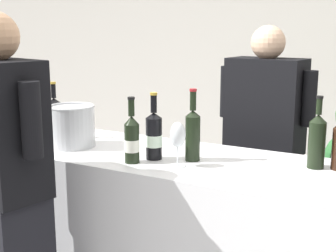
{
  "coord_description": "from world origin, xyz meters",
  "views": [
    {
      "loc": [
        0.94,
        -1.97,
        1.6
      ],
      "look_at": [
        -0.11,
        0.0,
        1.13
      ],
      "focal_mm": 49.77,
      "sensor_mm": 36.0,
      "label": 1
    }
  ],
  "objects_px": {
    "wine_bottle_1": "(55,118)",
    "wine_glass": "(178,137)",
    "wine_bottle_3": "(32,121)",
    "wine_bottle_6": "(132,139)",
    "wine_bottle_7": "(193,133)",
    "person_guest": "(7,214)",
    "wine_bottle_2": "(317,140)",
    "wine_bottle_5": "(154,135)",
    "person_server": "(263,164)",
    "ice_bucket": "(72,126)"
  },
  "relations": [
    {
      "from": "wine_bottle_1",
      "to": "wine_bottle_6",
      "type": "bearing_deg",
      "value": -17.85
    },
    {
      "from": "wine_bottle_2",
      "to": "wine_bottle_5",
      "type": "bearing_deg",
      "value": -163.05
    },
    {
      "from": "wine_bottle_1",
      "to": "wine_bottle_5",
      "type": "xyz_separation_m",
      "value": [
        0.72,
        -0.11,
        -0.0
      ]
    },
    {
      "from": "wine_bottle_2",
      "to": "wine_bottle_5",
      "type": "height_order",
      "value": "wine_bottle_2"
    },
    {
      "from": "wine_bottle_1",
      "to": "person_server",
      "type": "distance_m",
      "value": 1.27
    },
    {
      "from": "wine_glass",
      "to": "person_server",
      "type": "xyz_separation_m",
      "value": [
        0.15,
        0.86,
        -0.34
      ]
    },
    {
      "from": "wine_bottle_3",
      "to": "wine_bottle_7",
      "type": "xyz_separation_m",
      "value": [
        0.94,
        0.08,
        0.02
      ]
    },
    {
      "from": "wine_bottle_1",
      "to": "wine_bottle_7",
      "type": "height_order",
      "value": "wine_bottle_7"
    },
    {
      "from": "wine_bottle_2",
      "to": "wine_bottle_5",
      "type": "relative_size",
      "value": 1.02
    },
    {
      "from": "ice_bucket",
      "to": "person_guest",
      "type": "height_order",
      "value": "person_guest"
    },
    {
      "from": "wine_bottle_1",
      "to": "wine_bottle_5",
      "type": "relative_size",
      "value": 1.0
    },
    {
      "from": "wine_bottle_7",
      "to": "wine_glass",
      "type": "bearing_deg",
      "value": -98.9
    },
    {
      "from": "person_guest",
      "to": "wine_bottle_5",
      "type": "bearing_deg",
      "value": 52.71
    },
    {
      "from": "wine_bottle_2",
      "to": "wine_bottle_1",
      "type": "bearing_deg",
      "value": -175.61
    },
    {
      "from": "ice_bucket",
      "to": "wine_bottle_5",
      "type": "bearing_deg",
      "value": -0.95
    },
    {
      "from": "wine_bottle_2",
      "to": "wine_glass",
      "type": "height_order",
      "value": "wine_bottle_2"
    },
    {
      "from": "wine_bottle_2",
      "to": "wine_glass",
      "type": "relative_size",
      "value": 1.59
    },
    {
      "from": "wine_bottle_7",
      "to": "wine_bottle_6",
      "type": "bearing_deg",
      "value": -144.77
    },
    {
      "from": "wine_bottle_7",
      "to": "ice_bucket",
      "type": "height_order",
      "value": "wine_bottle_7"
    },
    {
      "from": "wine_bottle_1",
      "to": "wine_bottle_7",
      "type": "relative_size",
      "value": 0.94
    },
    {
      "from": "ice_bucket",
      "to": "wine_glass",
      "type": "bearing_deg",
      "value": -5.47
    },
    {
      "from": "wine_bottle_1",
      "to": "wine_bottle_3",
      "type": "distance_m",
      "value": 0.14
    },
    {
      "from": "wine_bottle_3",
      "to": "ice_bucket",
      "type": "height_order",
      "value": "wine_bottle_3"
    },
    {
      "from": "wine_bottle_3",
      "to": "wine_bottle_6",
      "type": "distance_m",
      "value": 0.71
    },
    {
      "from": "wine_bottle_2",
      "to": "person_guest",
      "type": "height_order",
      "value": "person_guest"
    },
    {
      "from": "wine_bottle_2",
      "to": "wine_bottle_6",
      "type": "relative_size",
      "value": 1.06
    },
    {
      "from": "wine_bottle_7",
      "to": "ice_bucket",
      "type": "bearing_deg",
      "value": -175.36
    },
    {
      "from": "wine_bottle_3",
      "to": "wine_bottle_6",
      "type": "xyz_separation_m",
      "value": [
        0.71,
        -0.08,
        -0.0
      ]
    },
    {
      "from": "wine_bottle_3",
      "to": "wine_glass",
      "type": "xyz_separation_m",
      "value": [
        0.93,
        -0.04,
        0.02
      ]
    },
    {
      "from": "person_server",
      "to": "ice_bucket",
      "type": "bearing_deg",
      "value": -135.64
    },
    {
      "from": "person_server",
      "to": "person_guest",
      "type": "bearing_deg",
      "value": -118.18
    },
    {
      "from": "wine_bottle_1",
      "to": "wine_bottle_6",
      "type": "relative_size",
      "value": 1.04
    },
    {
      "from": "wine_bottle_3",
      "to": "person_guest",
      "type": "distance_m",
      "value": 0.7
    },
    {
      "from": "ice_bucket",
      "to": "person_guest",
      "type": "distance_m",
      "value": 0.63
    },
    {
      "from": "wine_bottle_3",
      "to": "wine_glass",
      "type": "height_order",
      "value": "wine_bottle_3"
    },
    {
      "from": "wine_bottle_1",
      "to": "person_guest",
      "type": "bearing_deg",
      "value": -65.65
    },
    {
      "from": "wine_bottle_6",
      "to": "person_server",
      "type": "height_order",
      "value": "person_server"
    },
    {
      "from": "wine_bottle_3",
      "to": "person_server",
      "type": "bearing_deg",
      "value": 37.34
    },
    {
      "from": "person_guest",
      "to": "person_server",
      "type": "bearing_deg",
      "value": 61.82
    },
    {
      "from": "wine_bottle_3",
      "to": "person_guest",
      "type": "relative_size",
      "value": 0.2
    },
    {
      "from": "wine_glass",
      "to": "ice_bucket",
      "type": "xyz_separation_m",
      "value": [
        -0.66,
        0.06,
        -0.03
      ]
    },
    {
      "from": "wine_bottle_1",
      "to": "person_server",
      "type": "relative_size",
      "value": 0.2
    },
    {
      "from": "wine_bottle_1",
      "to": "wine_glass",
      "type": "bearing_deg",
      "value": -10.64
    },
    {
      "from": "wine_glass",
      "to": "person_server",
      "type": "bearing_deg",
      "value": 80.13
    },
    {
      "from": "wine_glass",
      "to": "wine_bottle_3",
      "type": "bearing_deg",
      "value": 177.71
    },
    {
      "from": "wine_bottle_1",
      "to": "person_guest",
      "type": "xyz_separation_m",
      "value": [
        0.3,
        -0.66,
        -0.28
      ]
    },
    {
      "from": "wine_glass",
      "to": "wine_bottle_6",
      "type": "bearing_deg",
      "value": -167.67
    },
    {
      "from": "wine_bottle_5",
      "to": "wine_bottle_6",
      "type": "distance_m",
      "value": 0.12
    },
    {
      "from": "wine_glass",
      "to": "wine_bottle_7",
      "type": "bearing_deg",
      "value": 81.1
    },
    {
      "from": "wine_bottle_3",
      "to": "person_guest",
      "type": "xyz_separation_m",
      "value": [
        0.35,
        -0.53,
        -0.28
      ]
    }
  ]
}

